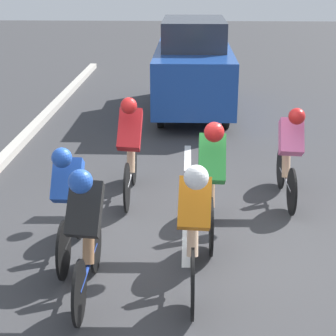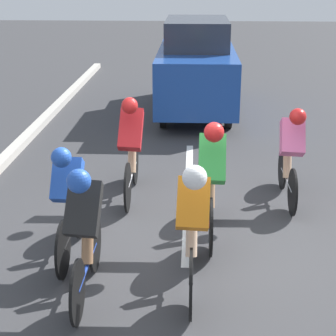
{
  "view_description": "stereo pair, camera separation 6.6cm",
  "coord_description": "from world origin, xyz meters",
  "px_view_note": "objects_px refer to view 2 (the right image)",
  "views": [
    {
      "loc": [
        0.01,
        6.11,
        3.23
      ],
      "look_at": [
        0.24,
        -0.2,
        0.95
      ],
      "focal_mm": 60.0,
      "sensor_mm": 36.0,
      "label": 1
    },
    {
      "loc": [
        -0.05,
        6.11,
        3.23
      ],
      "look_at": [
        0.24,
        -0.2,
        0.95
      ],
      "focal_mm": 60.0,
      "sensor_mm": 36.0,
      "label": 2
    }
  ],
  "objects_px": {
    "cyclist_red": "(131,145)",
    "support_car": "(196,67)",
    "cyclist_blue": "(69,199)",
    "cyclist_pink": "(291,152)",
    "cyclist_green": "(211,177)",
    "cyclist_black": "(84,228)",
    "cyclist_orange": "(192,224)"
  },
  "relations": [
    {
      "from": "cyclist_pink",
      "to": "cyclist_green",
      "type": "bearing_deg",
      "value": 45.66
    },
    {
      "from": "cyclist_black",
      "to": "cyclist_blue",
      "type": "xyz_separation_m",
      "value": [
        0.33,
        -0.82,
        -0.04
      ]
    },
    {
      "from": "cyclist_orange",
      "to": "cyclist_red",
      "type": "xyz_separation_m",
      "value": [
        0.89,
        -2.51,
        0.03
      ]
    },
    {
      "from": "cyclist_green",
      "to": "cyclist_red",
      "type": "bearing_deg",
      "value": -48.02
    },
    {
      "from": "cyclist_red",
      "to": "cyclist_blue",
      "type": "xyz_separation_m",
      "value": [
        0.51,
        1.82,
        -0.07
      ]
    },
    {
      "from": "cyclist_green",
      "to": "cyclist_black",
      "type": "distance_m",
      "value": 1.91
    },
    {
      "from": "cyclist_black",
      "to": "cyclist_red",
      "type": "bearing_deg",
      "value": -93.81
    },
    {
      "from": "cyclist_red",
      "to": "cyclist_black",
      "type": "height_order",
      "value": "cyclist_red"
    },
    {
      "from": "cyclist_orange",
      "to": "cyclist_blue",
      "type": "bearing_deg",
      "value": -25.95
    },
    {
      "from": "cyclist_orange",
      "to": "support_car",
      "type": "bearing_deg",
      "value": -90.34
    },
    {
      "from": "cyclist_red",
      "to": "support_car",
      "type": "bearing_deg",
      "value": -100.04
    },
    {
      "from": "cyclist_green",
      "to": "cyclist_blue",
      "type": "xyz_separation_m",
      "value": [
        1.62,
        0.59,
        -0.07
      ]
    },
    {
      "from": "cyclist_orange",
      "to": "cyclist_black",
      "type": "height_order",
      "value": "cyclist_orange"
    },
    {
      "from": "cyclist_orange",
      "to": "cyclist_green",
      "type": "bearing_deg",
      "value": -99.93
    },
    {
      "from": "cyclist_pink",
      "to": "cyclist_blue",
      "type": "bearing_deg",
      "value": 32.49
    },
    {
      "from": "cyclist_red",
      "to": "cyclist_pink",
      "type": "height_order",
      "value": "cyclist_red"
    },
    {
      "from": "cyclist_black",
      "to": "cyclist_blue",
      "type": "distance_m",
      "value": 0.89
    },
    {
      "from": "cyclist_orange",
      "to": "cyclist_green",
      "type": "distance_m",
      "value": 1.29
    },
    {
      "from": "support_car",
      "to": "cyclist_green",
      "type": "bearing_deg",
      "value": 91.55
    },
    {
      "from": "cyclist_red",
      "to": "support_car",
      "type": "distance_m",
      "value": 5.37
    },
    {
      "from": "cyclist_orange",
      "to": "cyclist_pink",
      "type": "bearing_deg",
      "value": -119.25
    },
    {
      "from": "cyclist_black",
      "to": "support_car",
      "type": "distance_m",
      "value": 8.01
    },
    {
      "from": "support_car",
      "to": "cyclist_red",
      "type": "bearing_deg",
      "value": 79.96
    },
    {
      "from": "cyclist_orange",
      "to": "cyclist_black",
      "type": "relative_size",
      "value": 1.03
    },
    {
      "from": "cyclist_orange",
      "to": "cyclist_green",
      "type": "xyz_separation_m",
      "value": [
        -0.22,
        -1.27,
        0.04
      ]
    },
    {
      "from": "support_car",
      "to": "cyclist_pink",
      "type": "bearing_deg",
      "value": 103.88
    },
    {
      "from": "support_car",
      "to": "cyclist_black",
      "type": "bearing_deg",
      "value": 82.02
    },
    {
      "from": "cyclist_blue",
      "to": "cyclist_pink",
      "type": "height_order",
      "value": "cyclist_pink"
    },
    {
      "from": "cyclist_red",
      "to": "cyclist_green",
      "type": "relative_size",
      "value": 1.03
    },
    {
      "from": "cyclist_green",
      "to": "support_car",
      "type": "distance_m",
      "value": 6.52
    },
    {
      "from": "cyclist_blue",
      "to": "support_car",
      "type": "distance_m",
      "value": 7.26
    },
    {
      "from": "support_car",
      "to": "cyclist_orange",
      "type": "bearing_deg",
      "value": 89.66
    }
  ]
}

